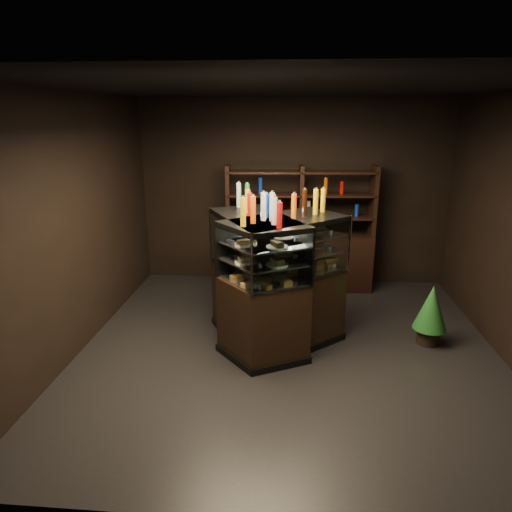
# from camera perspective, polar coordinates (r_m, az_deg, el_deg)

# --- Properties ---
(ground) EXTENTS (5.00, 5.00, 0.00)m
(ground) POSITION_cam_1_polar(r_m,az_deg,el_deg) (5.69, 4.04, -11.51)
(ground) COLOR black
(ground) RESTS_ON ground
(room_shell) EXTENTS (5.02, 5.02, 3.01)m
(room_shell) POSITION_cam_1_polar(r_m,az_deg,el_deg) (5.05, 4.51, 8.18)
(room_shell) COLOR black
(room_shell) RESTS_ON ground
(display_case) EXTENTS (1.78, 1.66, 1.61)m
(display_case) POSITION_cam_1_polar(r_m,az_deg,el_deg) (5.58, 1.75, -5.97)
(display_case) COLOR black
(display_case) RESTS_ON ground
(food_display) EXTENTS (1.28, 1.27, 0.49)m
(food_display) POSITION_cam_1_polar(r_m,az_deg,el_deg) (5.35, 1.80, 0.37)
(food_display) COLOR #C99048
(food_display) RESTS_ON display_case
(bottles_top) EXTENTS (1.11, 1.13, 0.30)m
(bottles_top) POSITION_cam_1_polar(r_m,az_deg,el_deg) (5.22, 1.88, 6.35)
(bottles_top) COLOR silver
(bottles_top) RESTS_ON display_case
(potted_conifer) EXTENTS (0.41, 0.41, 0.87)m
(potted_conifer) POSITION_cam_1_polar(r_m,az_deg,el_deg) (5.99, 21.10, -5.91)
(potted_conifer) COLOR black
(potted_conifer) RESTS_ON ground
(back_shelving) EXTENTS (2.33, 0.58, 2.00)m
(back_shelving) POSITION_cam_1_polar(r_m,az_deg,el_deg) (7.35, 5.42, 0.39)
(back_shelving) COLOR black
(back_shelving) RESTS_ON ground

